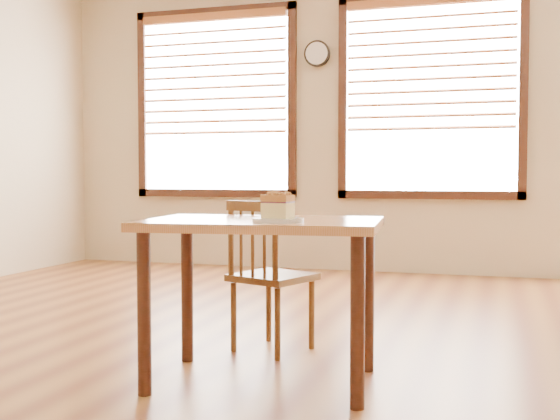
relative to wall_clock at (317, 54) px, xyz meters
name	(u,v)px	position (x,y,z in m)	size (l,w,h in m)	color
ground	(267,395)	(0.80, -3.96, -2.15)	(8.00, 8.00, 0.00)	brown
window_left	(215,92)	(-1.10, 0.01, -0.34)	(1.76, 0.10, 1.96)	white
window_right	(430,84)	(1.10, 0.01, -0.34)	(1.76, 0.10, 1.96)	white
wall_clock	(317,54)	(0.00, 0.00, 0.00)	(0.26, 0.05, 0.26)	black
cafe_table_main	(262,245)	(0.72, -3.78, -1.52)	(1.13, 0.81, 0.75)	#C9804E
cafe_chair_main	(269,275)	(0.57, -3.23, -1.73)	(0.48, 0.48, 0.82)	brown
plate	(278,220)	(0.84, -3.93, -1.39)	(0.22, 0.22, 0.02)	white
cake_slice	(278,205)	(0.84, -3.93, -1.33)	(0.15, 0.11, 0.12)	#FAE78D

